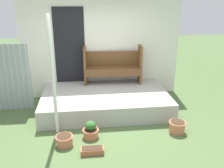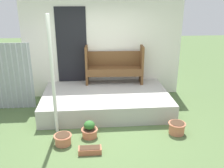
{
  "view_description": "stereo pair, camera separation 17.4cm",
  "coord_description": "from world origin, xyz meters",
  "px_view_note": "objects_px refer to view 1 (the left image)",
  "views": [
    {
      "loc": [
        -0.38,
        -4.77,
        2.76
      ],
      "look_at": [
        0.22,
        0.33,
        0.88
      ],
      "focal_mm": 40.0,
      "sensor_mm": 36.0,
      "label": 1
    },
    {
      "loc": [
        -0.21,
        -4.78,
        2.76
      ],
      "look_at": [
        0.22,
        0.33,
        0.88
      ],
      "focal_mm": 40.0,
      "sensor_mm": 36.0,
      "label": 2
    }
  ],
  "objects_px": {
    "bench": "(113,65)",
    "flower_pot_left": "(64,140)",
    "support_post": "(53,78)",
    "flower_pot_right": "(177,126)",
    "flower_pot_middle": "(91,130)",
    "planter_box_rect": "(92,151)"
  },
  "relations": [
    {
      "from": "flower_pot_right",
      "to": "planter_box_rect",
      "type": "relative_size",
      "value": 0.86
    },
    {
      "from": "bench",
      "to": "planter_box_rect",
      "type": "distance_m",
      "value": 2.8
    },
    {
      "from": "support_post",
      "to": "flower_pot_middle",
      "type": "bearing_deg",
      "value": -22.38
    },
    {
      "from": "flower_pot_left",
      "to": "planter_box_rect",
      "type": "bearing_deg",
      "value": -32.55
    },
    {
      "from": "support_post",
      "to": "flower_pot_right",
      "type": "relative_size",
      "value": 6.66
    },
    {
      "from": "planter_box_rect",
      "to": "flower_pot_right",
      "type": "bearing_deg",
      "value": 16.51
    },
    {
      "from": "flower_pot_right",
      "to": "planter_box_rect",
      "type": "height_order",
      "value": "flower_pot_right"
    },
    {
      "from": "flower_pot_left",
      "to": "flower_pot_right",
      "type": "bearing_deg",
      "value": 5.0
    },
    {
      "from": "support_post",
      "to": "planter_box_rect",
      "type": "xyz_separation_m",
      "value": [
        0.69,
        -0.84,
        -1.15
      ]
    },
    {
      "from": "support_post",
      "to": "flower_pot_middle",
      "type": "relative_size",
      "value": 6.82
    },
    {
      "from": "bench",
      "to": "flower_pot_left",
      "type": "bearing_deg",
      "value": -115.35
    },
    {
      "from": "support_post",
      "to": "flower_pot_right",
      "type": "xyz_separation_m",
      "value": [
        2.49,
        -0.3,
        -1.07
      ]
    },
    {
      "from": "bench",
      "to": "flower_pot_middle",
      "type": "distance_m",
      "value": 2.27
    },
    {
      "from": "bench",
      "to": "flower_pot_right",
      "type": "relative_size",
      "value": 4.29
    },
    {
      "from": "flower_pot_middle",
      "to": "flower_pot_right",
      "type": "xyz_separation_m",
      "value": [
        1.81,
        -0.02,
        -0.02
      ]
    },
    {
      "from": "flower_pot_left",
      "to": "flower_pot_middle",
      "type": "xyz_separation_m",
      "value": [
        0.51,
        0.22,
        0.04
      ]
    },
    {
      "from": "flower_pot_right",
      "to": "bench",
      "type": "bearing_deg",
      "value": 118.74
    },
    {
      "from": "support_post",
      "to": "bench",
      "type": "bearing_deg",
      "value": 51.53
    },
    {
      "from": "support_post",
      "to": "planter_box_rect",
      "type": "bearing_deg",
      "value": -50.31
    },
    {
      "from": "bench",
      "to": "support_post",
      "type": "bearing_deg",
      "value": -125.57
    },
    {
      "from": "support_post",
      "to": "flower_pot_left",
      "type": "height_order",
      "value": "support_post"
    },
    {
      "from": "bench",
      "to": "planter_box_rect",
      "type": "height_order",
      "value": "bench"
    }
  ]
}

